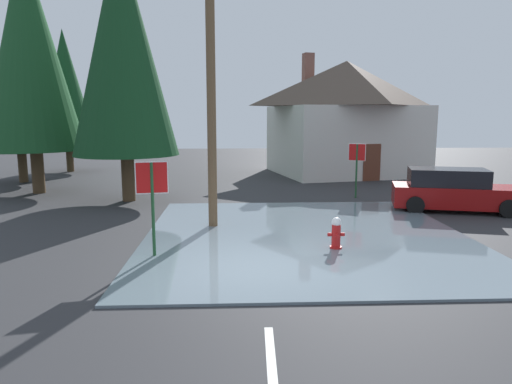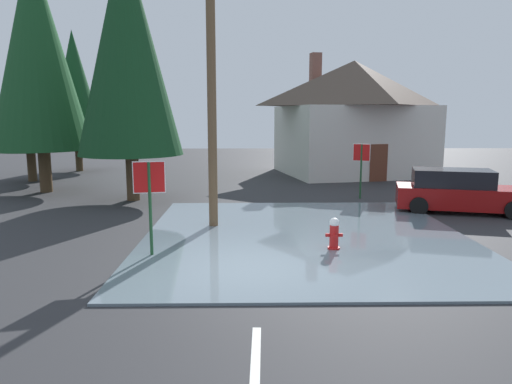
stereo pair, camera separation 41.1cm
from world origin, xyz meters
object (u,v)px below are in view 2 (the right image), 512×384
Objects in this scene: stop_sign_near at (150,189)px; pine_tree_far_center at (25,81)px; house at (353,116)px; pine_tree_mid_left at (127,46)px; pine_tree_short_left at (75,89)px; pine_tree_tall_left at (36,49)px; utility_pole at (211,81)px; stop_sign_far at (361,160)px; parked_car at (459,192)px; fire_hydrant at (334,235)px.

pine_tree_far_center reaches higher than stop_sign_near.
pine_tree_mid_left is (-11.11, -8.87, 2.76)m from house.
pine_tree_short_left is 0.96× the size of pine_tree_far_center.
house is 17.24m from pine_tree_short_left.
pine_tree_tall_left is at bearing -80.44° from pine_tree_short_left.
utility_pole reaches higher than stop_sign_far.
pine_tree_far_center is (-19.39, 8.53, 4.56)m from parked_car.
parked_car is 0.56× the size of pine_tree_short_left.
stop_sign_near is 4.88m from fire_hydrant.
pine_tree_tall_left reaches higher than parked_car.
pine_tree_short_left reaches higher than house.
parked_car is (10.16, 5.39, -0.99)m from stop_sign_near.
pine_tree_mid_left is at bearing 127.12° from utility_pole.
pine_tree_far_center is (-0.86, -4.73, 0.19)m from pine_tree_short_left.
pine_tree_tall_left is at bearing 172.02° from stop_sign_far.
utility_pole is at bearing -52.88° from pine_tree_mid_left.
pine_tree_far_center reaches higher than pine_tree_short_left.
stop_sign_far is at bearing -99.70° from house.
utility_pole is 3.75× the size of stop_sign_far.
fire_hydrant is at bearing -107.98° from stop_sign_far.
stop_sign_far is at bearing 41.03° from utility_pole.
pine_tree_far_center is (-10.56, 10.76, 0.75)m from utility_pole.
utility_pole reaches higher than house.
pine_tree_mid_left is at bearing -141.39° from house.
utility_pole is 0.97× the size of pine_tree_far_center.
fire_hydrant is 17.26m from house.
house is 18.29m from pine_tree_far_center.
stop_sign_near is 4.45m from utility_pole.
pine_tree_mid_left is (-3.72, 4.92, 1.68)m from utility_pole.
utility_pole is at bearing -40.69° from pine_tree_tall_left.
stop_sign_near is at bearing -112.73° from utility_pole.
pine_tree_tall_left is (-11.64, 9.85, 5.99)m from fire_hydrant.
pine_tree_short_left reaches higher than stop_sign_near.
parked_car is (1.45, -11.56, -2.73)m from house.
stop_sign_near is 0.27× the size of pine_tree_far_center.
parked_car is at bearing -44.88° from stop_sign_far.
stop_sign_far is 8.96m from house.
stop_sign_near is at bearing -117.19° from house.
stop_sign_far is 0.21× the size of pine_tree_tall_left.
pine_tree_tall_left is at bearing 139.78° from fire_hydrant.
fire_hydrant is 0.38× the size of stop_sign_far.
parked_car is at bearing 42.07° from fire_hydrant.
pine_tree_tall_left reaches higher than fire_hydrant.
utility_pole is at bearing -138.97° from stop_sign_far.
utility_pole is 6.39m from pine_tree_mid_left.
pine_tree_tall_left is (-6.96, 10.29, 4.68)m from stop_sign_near.
parked_car is at bearing -15.98° from pine_tree_tall_left.
pine_tree_mid_left is 1.18× the size of pine_tree_far_center.
house is at bearing 9.59° from pine_tree_far_center.
house is at bearing 97.14° from parked_car.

